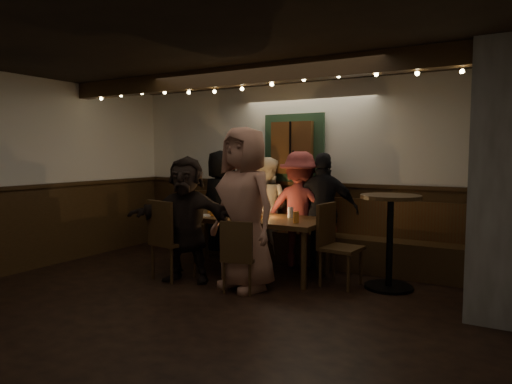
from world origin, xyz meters
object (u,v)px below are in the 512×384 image
Objects in this scene: dining_table at (248,221)px; high_top at (390,230)px; chair_near_right at (239,252)px; person_d at (300,209)px; person_c at (266,208)px; person_e at (324,211)px; person_g at (244,209)px; chair_end at (334,239)px; person_f at (186,219)px; person_a at (221,202)px; chair_near_left at (167,235)px; person_b at (249,200)px.

high_top reaches higher than dining_table.
chair_near_right is 1.52m from person_d.
chair_near_right is 0.75× the size of high_top.
person_c is 0.97m from person_e.
person_d is 1.30m from person_g.
chair_end is (0.80, 0.85, 0.08)m from chair_near_right.
person_c is 0.96× the size of person_e.
chair_near_right is at bearing -23.83° from person_f.
dining_table is 1.19m from person_a.
high_top is at bearing 135.71° from person_e.
person_a is 1.07× the size of person_c.
person_a is 1.02× the size of person_e.
high_top is 2.06m from person_c.
high_top is (1.42, 1.03, 0.23)m from chair_near_right.
person_c is (0.76, 0.04, -0.05)m from person_a.
person_d reaches higher than dining_table.
person_d reaches higher than chair_near_left.
person_f is (-0.44, -0.74, 0.09)m from dining_table.
dining_table is at bearing 133.29° from person_g.
chair_end is 2.25m from person_a.
person_g is at bearing 130.93° from person_b.
dining_table is at bearing 21.50° from person_e.
person_d is (1.38, -0.10, -0.01)m from person_a.
chair_near_left is 0.63× the size of person_e.
person_f is (-0.28, -1.51, 0.01)m from person_c.
high_top is 0.69× the size of person_e.
person_a is 0.52m from person_b.
high_top reaches higher than chair_end.
person_g reaches higher than person_b.
person_a is at bearing -10.62° from person_d.
chair_near_left reaches higher than chair_end.
chair_near_right is at bearing -61.91° from person_g.
person_e is 1.87m from person_f.
high_top is 0.71× the size of person_f.
person_c is 0.81× the size of person_g.
chair_near_left is 2.11m from person_e.
person_d is 1.04× the size of person_f.
person_e is at bearing 169.15° from person_c.
person_f reaches higher than chair_near_left.
person_b reaches higher than person_c.
person_e is at bearing 154.13° from high_top.
person_g reaches higher than chair_near_right.
high_top is at bearing 178.68° from person_b.
chair_end is at bearing 53.76° from person_g.
chair_end is 0.61× the size of person_d.
person_a reaches higher than person_d.
person_d is at bearing 87.29° from chair_near_right.
chair_near_right is at bearing 104.26° from person_c.
person_a is at bearing 168.50° from high_top.
person_b is 1.09× the size of person_d.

